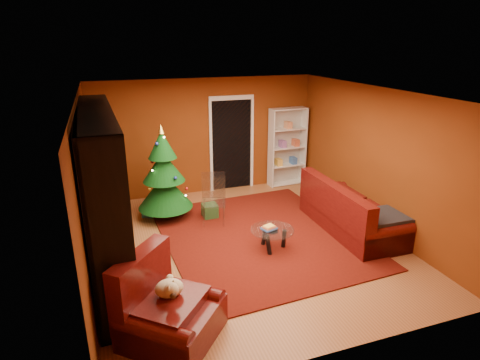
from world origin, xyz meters
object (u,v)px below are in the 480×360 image
object	(u,v)px
christmas_tree	(164,174)
gift_box_teal	(150,209)
white_bookshelf	(287,147)
sofa	(352,206)
gift_box_red	(169,193)
rug	(260,236)
dog	(169,288)
acrylic_chair	(214,202)
armchair	(172,307)
coffee_table	(272,239)
media_unit	(104,197)
gift_box_green	(210,211)

from	to	relation	value
christmas_tree	gift_box_teal	bearing A→B (deg)	145.94
white_bookshelf	sofa	distance (m)	2.72
gift_box_red	sofa	bearing A→B (deg)	-42.40
rug	christmas_tree	xyz separation A→B (m)	(-1.46, 1.39, 0.91)
rug	white_bookshelf	xyz separation A→B (m)	(1.65, 2.39, 0.92)
rug	dog	world-z (taller)	dog
christmas_tree	acrylic_chair	xyz separation A→B (m)	(0.82, -0.61, -0.48)
armchair	coffee_table	bearing A→B (deg)	-10.79
gift_box_red	armchair	size ratio (longest dim) A/B	0.19
media_unit	sofa	size ratio (longest dim) A/B	1.46
media_unit	gift_box_red	distance (m)	3.27
gift_box_green	armchair	distance (m)	3.43
christmas_tree	white_bookshelf	world-z (taller)	white_bookshelf
rug	armchair	distance (m)	2.86
gift_box_red	coffee_table	bearing A→B (deg)	-66.51
gift_box_green	gift_box_red	xyz separation A→B (m)	(-0.60, 1.32, -0.04)
gift_box_green	sofa	size ratio (longest dim) A/B	0.13
media_unit	coffee_table	world-z (taller)	media_unit
sofa	acrylic_chair	xyz separation A→B (m)	(-2.36, 1.07, -0.03)
gift_box_teal	coffee_table	bearing A→B (deg)	-49.55
christmas_tree	gift_box_teal	size ratio (longest dim) A/B	6.57
white_bookshelf	acrylic_chair	xyz separation A→B (m)	(-2.29, -1.61, -0.49)
rug	gift_box_red	bearing A→B (deg)	117.20
gift_box_green	sofa	xyz separation A→B (m)	(2.36, -1.38, 0.34)
media_unit	dog	bearing A→B (deg)	-70.88
christmas_tree	white_bookshelf	size ratio (longest dim) A/B	0.99
coffee_table	acrylic_chair	world-z (taller)	acrylic_chair
media_unit	white_bookshelf	bearing A→B (deg)	31.16
gift_box_teal	dog	size ratio (longest dim) A/B	0.72
gift_box_teal	white_bookshelf	distance (m)	3.59
white_bookshelf	gift_box_red	bearing A→B (deg)	176.64
rug	coffee_table	world-z (taller)	coffee_table
gift_box_green	coffee_table	size ratio (longest dim) A/B	0.39
media_unit	white_bookshelf	xyz separation A→B (m)	(4.22, 2.74, -0.31)
rug	gift_box_teal	bearing A→B (deg)	137.87
media_unit	gift_box_green	world-z (taller)	media_unit
christmas_tree	media_unit	bearing A→B (deg)	-122.72
christmas_tree	sofa	xyz separation A→B (m)	(3.18, -1.68, -0.45)
gift_box_red	coffee_table	xyz separation A→B (m)	(1.27, -2.91, 0.09)
white_bookshelf	rug	bearing A→B (deg)	-127.56
rug	white_bookshelf	distance (m)	3.05
rug	sofa	size ratio (longest dim) A/B	1.73
white_bookshelf	armchair	bearing A→B (deg)	-131.79
gift_box_green	rug	bearing A→B (deg)	-59.65
media_unit	dog	distance (m)	1.87
gift_box_teal	white_bookshelf	world-z (taller)	white_bookshelf
media_unit	gift_box_red	world-z (taller)	media_unit
gift_box_teal	coffee_table	xyz separation A→B (m)	(1.78, -2.09, 0.05)
dog	white_bookshelf	bearing A→B (deg)	1.38
rug	gift_box_teal	distance (m)	2.37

